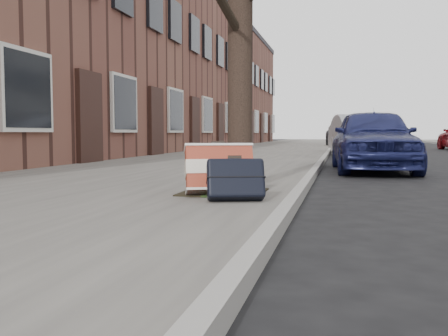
% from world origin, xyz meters
% --- Properties ---
extents(ground, '(120.00, 120.00, 0.00)m').
position_xyz_m(ground, '(0.00, 0.00, 0.00)').
color(ground, black).
rests_on(ground, ground).
extents(near_sidewalk, '(5.00, 70.00, 0.12)m').
position_xyz_m(near_sidewalk, '(-3.70, 15.00, 0.06)').
color(near_sidewalk, slate).
rests_on(near_sidewalk, ground).
extents(house_near, '(6.80, 40.00, 7.00)m').
position_xyz_m(house_near, '(-9.60, 16.00, 3.50)').
color(house_near, brown).
rests_on(house_near, ground).
extents(dirt_patch, '(0.85, 0.85, 0.02)m').
position_xyz_m(dirt_patch, '(-2.00, 1.20, 0.13)').
color(dirt_patch, black).
rests_on(dirt_patch, near_sidewalk).
extents(suitcase_red, '(0.77, 0.60, 0.53)m').
position_xyz_m(suitcase_red, '(-1.99, 0.97, 0.38)').
color(suitcase_red, maroon).
rests_on(suitcase_red, near_sidewalk).
extents(suitcase_navy, '(0.61, 0.46, 0.42)m').
position_xyz_m(suitcase_navy, '(-1.74, 0.59, 0.33)').
color(suitcase_navy, black).
rests_on(suitcase_navy, near_sidewalk).
extents(car_near_front, '(1.72, 3.81, 1.27)m').
position_xyz_m(car_near_front, '(-0.19, 6.41, 0.63)').
color(car_near_front, '#191E50').
rests_on(car_near_front, ground).
extents(car_near_mid, '(2.21, 4.40, 1.38)m').
position_xyz_m(car_near_mid, '(-0.20, 13.24, 0.69)').
color(car_near_mid, '#ACAEB4').
rests_on(car_near_mid, ground).
extents(car_near_back, '(3.23, 5.58, 1.46)m').
position_xyz_m(car_near_back, '(-0.12, 24.37, 0.73)').
color(car_near_back, '#323337').
rests_on(car_near_back, ground).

